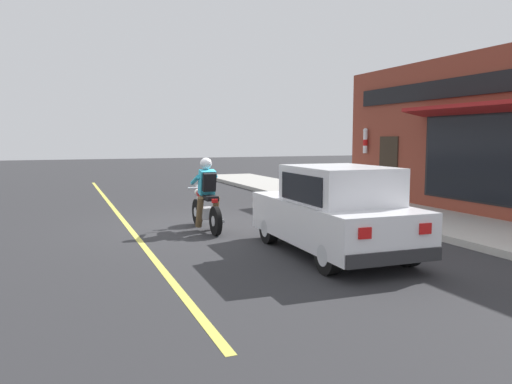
{
  "coord_description": "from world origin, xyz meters",
  "views": [
    {
      "loc": [
        -3.24,
        -11.17,
        2.05
      ],
      "look_at": [
        0.49,
        -1.75,
        0.95
      ],
      "focal_mm": 35.0,
      "sensor_mm": 36.0,
      "label": 1
    }
  ],
  "objects": [
    {
      "name": "traffic_cone",
      "position": [
        5.58,
        3.2,
        0.43
      ],
      "size": [
        0.36,
        0.36,
        0.6
      ],
      "color": "black",
      "rests_on": "sidewalk_curb"
    },
    {
      "name": "car_hatchback",
      "position": [
        1.21,
        -3.64,
        0.77
      ],
      "size": [
        1.73,
        3.82,
        1.57
      ],
      "color": "black",
      "rests_on": "ground"
    },
    {
      "name": "lane_stripe",
      "position": [
        -1.8,
        3.0,
        0.0
      ],
      "size": [
        0.12,
        19.8,
        0.01
      ],
      "primitive_type": "cube",
      "color": "#D1C64C",
      "rests_on": "ground"
    },
    {
      "name": "sidewalk_curb",
      "position": [
        5.07,
        3.0,
        0.07
      ],
      "size": [
        2.6,
        22.0,
        0.14
      ],
      "primitive_type": "cube",
      "color": "#ADAAA3",
      "rests_on": "ground"
    },
    {
      "name": "ground_plane",
      "position": [
        0.0,
        0.0,
        0.0
      ],
      "size": [
        80.0,
        80.0,
        0.0
      ],
      "primitive_type": "plane",
      "color": "#2B2B2D"
    },
    {
      "name": "motorcycle_with_rider",
      "position": [
        -0.22,
        -0.54,
        0.68
      ],
      "size": [
        0.56,
        2.02,
        1.62
      ],
      "color": "black",
      "rests_on": "ground"
    },
    {
      "name": "storefront_building",
      "position": [
        6.6,
        -0.83,
        2.11
      ],
      "size": [
        1.25,
        9.39,
        4.2
      ],
      "color": "brown",
      "rests_on": "ground"
    }
  ]
}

